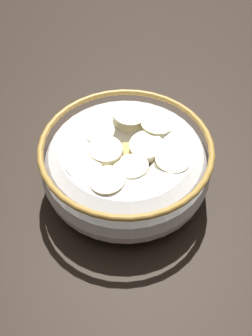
% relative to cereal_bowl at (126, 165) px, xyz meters
% --- Properties ---
extents(ground_plane, '(1.14, 1.14, 0.02)m').
position_rel_cereal_bowl_xyz_m(ground_plane, '(0.00, -0.00, -0.04)').
color(ground_plane, black).
extents(cereal_bowl, '(0.17, 0.17, 0.07)m').
position_rel_cereal_bowl_xyz_m(cereal_bowl, '(0.00, 0.00, 0.00)').
color(cereal_bowl, white).
rests_on(cereal_bowl, ground_plane).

